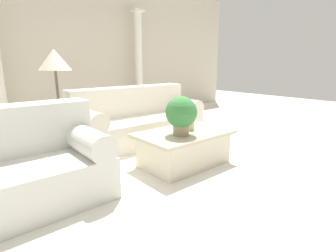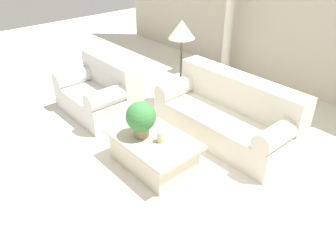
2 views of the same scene
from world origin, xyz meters
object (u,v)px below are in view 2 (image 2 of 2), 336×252
object	(u,v)px
loveseat	(101,91)
potted_plant	(141,118)
sofa_long	(228,114)
floor_lamp	(182,34)
coffee_table	(153,151)

from	to	relation	value
loveseat	potted_plant	bearing A→B (deg)	-12.93
sofa_long	floor_lamp	distance (m)	1.52
coffee_table	potted_plant	world-z (taller)	potted_plant
loveseat	floor_lamp	distance (m)	1.64
loveseat	floor_lamp	xyz separation A→B (m)	(0.70, 1.18, 0.90)
loveseat	coffee_table	world-z (taller)	loveseat
sofa_long	coffee_table	xyz separation A→B (m)	(-0.15, -1.31, -0.14)
loveseat	sofa_long	bearing A→B (deg)	28.02
sofa_long	loveseat	size ratio (longest dim) A/B	1.59
potted_plant	coffee_table	bearing A→B (deg)	31.32
potted_plant	floor_lamp	size ratio (longest dim) A/B	0.32
sofa_long	coffee_table	distance (m)	1.32
coffee_table	floor_lamp	xyz separation A→B (m)	(-1.05, 1.47, 1.05)
loveseat	coffee_table	bearing A→B (deg)	-9.49
loveseat	potted_plant	world-z (taller)	potted_plant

